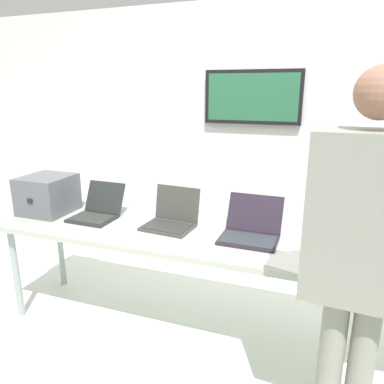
# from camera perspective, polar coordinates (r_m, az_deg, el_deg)

# --- Properties ---
(ground) EXTENTS (8.00, 8.00, 0.04)m
(ground) POSITION_cam_1_polar(r_m,az_deg,el_deg) (2.78, 4.01, -22.12)
(ground) COLOR silver
(back_wall) EXTENTS (8.00, 0.11, 2.41)m
(back_wall) POSITION_cam_1_polar(r_m,az_deg,el_deg) (3.33, 9.81, 7.39)
(back_wall) COLOR silver
(back_wall) RESTS_ON ground
(workbench) EXTENTS (3.22, 0.70, 0.77)m
(workbench) POSITION_cam_1_polar(r_m,az_deg,el_deg) (2.40, 4.35, -8.08)
(workbench) COLOR #A3AD9E
(workbench) RESTS_ON ground
(equipment_box) EXTENTS (0.35, 0.37, 0.29)m
(equipment_box) POSITION_cam_1_polar(r_m,az_deg,el_deg) (3.01, -21.63, -0.33)
(equipment_box) COLOR #565B62
(equipment_box) RESTS_ON workbench
(laptop_station_0) EXTENTS (0.32, 0.36, 0.24)m
(laptop_station_0) POSITION_cam_1_polar(r_m,az_deg,el_deg) (2.80, -14.61, -2.78)
(laptop_station_0) COLOR #242827
(laptop_station_0) RESTS_ON workbench
(laptop_station_1) EXTENTS (0.36, 0.33, 0.26)m
(laptop_station_1) POSITION_cam_1_polar(r_m,az_deg,el_deg) (2.54, -3.24, -4.07)
(laptop_station_1) COLOR #3C3C38
(laptop_station_1) RESTS_ON workbench
(laptop_station_2) EXTENTS (0.37, 0.37, 0.25)m
(laptop_station_2) POSITION_cam_1_polar(r_m,az_deg,el_deg) (2.37, 9.19, -5.80)
(laptop_station_2) COLOR #271F2D
(laptop_station_2) RESTS_ON workbench
(laptop_station_3) EXTENTS (0.35, 0.32, 0.24)m
(laptop_station_3) POSITION_cam_1_polar(r_m,az_deg,el_deg) (2.34, 23.47, -7.28)
(laptop_station_3) COLOR #25282A
(laptop_station_3) RESTS_ON workbench
(person) EXTENTS (0.46, 0.61, 1.78)m
(person) POSITION_cam_1_polar(r_m,az_deg,el_deg) (1.63, 24.97, -7.71)
(person) COLOR gray
(person) RESTS_ON ground
(coffee_mug) EXTENTS (0.08, 0.08, 0.10)m
(coffee_mug) POSITION_cam_1_polar(r_m,az_deg,el_deg) (2.08, 26.27, -10.70)
(coffee_mug) COLOR #2A212C
(coffee_mug) RESTS_ON workbench
(paper_sheet) EXTENTS (0.28, 0.34, 0.00)m
(paper_sheet) POSITION_cam_1_polar(r_m,az_deg,el_deg) (2.16, 14.92, -10.01)
(paper_sheet) COLOR white
(paper_sheet) RESTS_ON workbench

